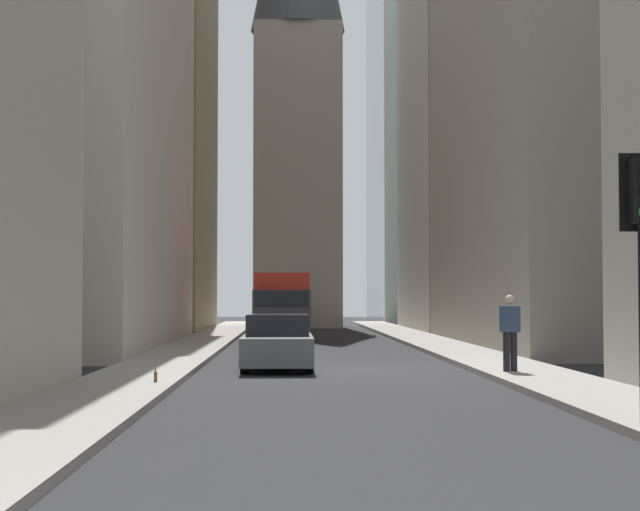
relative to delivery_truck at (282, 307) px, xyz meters
The scene contains 12 objects.
ground_plane 15.86m from the delivery_truck, behind, with size 135.00×135.00×0.00m, color #262628.
sidewalk_right 16.09m from the delivery_truck, 168.85° to the left, with size 90.00×2.20×0.14m, color gray.
sidewalk_left 16.86m from the delivery_truck, 159.44° to the right, with size 90.00×2.20×0.14m, color gray.
building_left_far 20.40m from the delivery_truck, 42.68° to the right, with size 13.97×10.00×23.18m.
building_left_midfar 16.44m from the delivery_truck, 108.92° to the right, with size 19.44×10.00×23.83m.
building_right_far 20.22m from the delivery_truck, 34.60° to the left, with size 14.57×10.50×27.13m.
building_right_midfar 13.93m from the delivery_truck, 116.99° to the left, with size 19.32×10.50×21.63m.
church_spire 25.37m from the delivery_truck, ahead, with size 5.84×5.84×33.29m.
delivery_truck is the anchor object (origin of this frame).
hatchback_grey 15.67m from the delivery_truck, behind, with size 4.30×1.78×1.42m.
pedestrian 19.13m from the delivery_truck, 163.50° to the right, with size 0.26×0.44×1.77m.
discarded_bottle 21.11m from the delivery_truck, behind, with size 0.07×0.07×0.27m.
Camera 1 is at (-25.51, 1.10, 1.87)m, focal length 55.60 mm.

